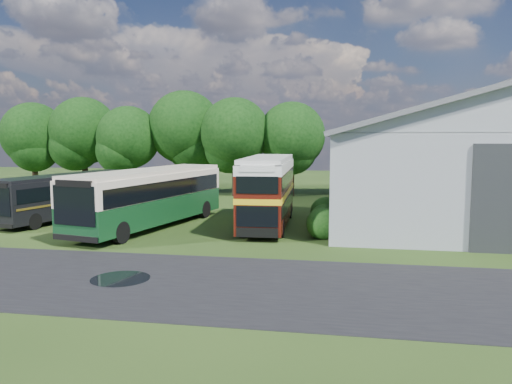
% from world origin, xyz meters
% --- Properties ---
extents(ground, '(120.00, 120.00, 0.00)m').
position_xyz_m(ground, '(0.00, 0.00, 0.00)').
color(ground, '#1B3310').
rests_on(ground, ground).
extents(asphalt_road, '(60.00, 8.00, 0.02)m').
position_xyz_m(asphalt_road, '(3.00, -3.00, 0.00)').
color(asphalt_road, black).
rests_on(asphalt_road, ground).
extents(puddle, '(2.20, 2.20, 0.01)m').
position_xyz_m(puddle, '(-1.50, -3.00, 0.00)').
color(puddle, black).
rests_on(puddle, ground).
extents(storage_shed, '(18.80, 24.80, 8.15)m').
position_xyz_m(storage_shed, '(15.00, 15.98, 4.17)').
color(storage_shed, gray).
rests_on(storage_shed, ground).
extents(tree_far_left, '(6.12, 6.12, 8.64)m').
position_xyz_m(tree_far_left, '(-23.00, 24.00, 5.56)').
color(tree_far_left, black).
rests_on(tree_far_left, ground).
extents(tree_left_a, '(6.46, 6.46, 9.12)m').
position_xyz_m(tree_left_a, '(-18.00, 24.50, 5.87)').
color(tree_left_a, black).
rests_on(tree_left_a, ground).
extents(tree_left_b, '(5.78, 5.78, 8.16)m').
position_xyz_m(tree_left_b, '(-13.00, 23.50, 5.25)').
color(tree_left_b, black).
rests_on(tree_left_b, ground).
extents(tree_mid, '(6.80, 6.80, 9.60)m').
position_xyz_m(tree_mid, '(-8.00, 24.80, 6.18)').
color(tree_mid, black).
rests_on(tree_mid, ground).
extents(tree_right_a, '(6.26, 6.26, 8.83)m').
position_xyz_m(tree_right_a, '(-3.00, 23.80, 5.69)').
color(tree_right_a, black).
rests_on(tree_right_a, ground).
extents(tree_right_b, '(5.98, 5.98, 8.45)m').
position_xyz_m(tree_right_b, '(2.00, 24.60, 5.44)').
color(tree_right_b, black).
rests_on(tree_right_b, ground).
extents(shrub_front, '(1.70, 1.70, 1.70)m').
position_xyz_m(shrub_front, '(5.60, 6.00, 0.00)').
color(shrub_front, '#194714').
rests_on(shrub_front, ground).
extents(shrub_mid, '(1.60, 1.60, 1.60)m').
position_xyz_m(shrub_mid, '(5.60, 8.00, 0.00)').
color(shrub_mid, '#194714').
rests_on(shrub_mid, ground).
extents(shrub_back, '(1.80, 1.80, 1.80)m').
position_xyz_m(shrub_back, '(5.60, 10.00, 0.00)').
color(shrub_back, '#194714').
rests_on(shrub_back, ground).
extents(bus_green_single, '(5.49, 12.71, 3.42)m').
position_xyz_m(bus_green_single, '(-4.52, 7.46, 1.82)').
color(bus_green_single, black).
rests_on(bus_green_single, ground).
extents(bus_maroon_double, '(2.84, 9.73, 4.15)m').
position_xyz_m(bus_maroon_double, '(2.24, 9.01, 2.07)').
color(bus_maroon_double, black).
rests_on(bus_maroon_double, ground).
extents(bus_dark_single, '(4.78, 10.82, 2.91)m').
position_xyz_m(bus_dark_single, '(-11.00, 9.45, 1.55)').
color(bus_dark_single, black).
rests_on(bus_dark_single, ground).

